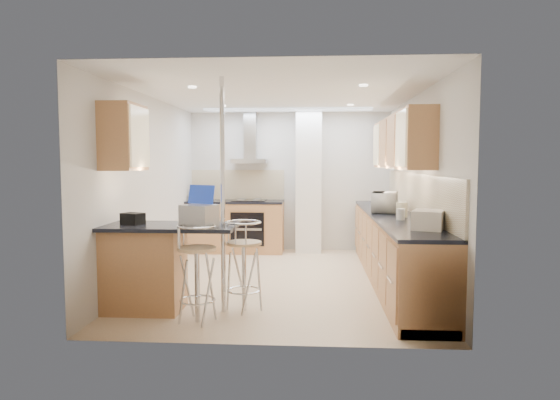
# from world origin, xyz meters

# --- Properties ---
(ground) EXTENTS (4.80, 4.80, 0.00)m
(ground) POSITION_xyz_m (0.00, 0.00, 0.00)
(ground) COLOR beige
(ground) RESTS_ON ground
(room_shell) EXTENTS (3.64, 4.84, 2.51)m
(room_shell) POSITION_xyz_m (0.32, 0.38, 1.54)
(room_shell) COLOR silver
(room_shell) RESTS_ON ground
(right_counter) EXTENTS (0.63, 4.40, 0.92)m
(right_counter) POSITION_xyz_m (1.50, 0.00, 0.46)
(right_counter) COLOR tan
(right_counter) RESTS_ON ground
(back_counter) EXTENTS (1.70, 0.63, 0.92)m
(back_counter) POSITION_xyz_m (-0.95, 2.10, 0.46)
(back_counter) COLOR tan
(back_counter) RESTS_ON ground
(peninsula) EXTENTS (1.47, 0.72, 0.94)m
(peninsula) POSITION_xyz_m (-1.12, -1.45, 0.48)
(peninsula) COLOR tan
(peninsula) RESTS_ON ground
(microwave) EXTENTS (0.42, 0.55, 0.28)m
(microwave) POSITION_xyz_m (1.41, 0.21, 1.06)
(microwave) COLOR silver
(microwave) RESTS_ON right_counter
(laptop) EXTENTS (0.41, 0.37, 0.23)m
(laptop) POSITION_xyz_m (-0.75, -1.62, 1.06)
(laptop) COLOR #A2A5AA
(laptop) RESTS_ON peninsula
(bag) EXTENTS (0.27, 0.24, 0.12)m
(bag) POSITION_xyz_m (-1.52, -1.42, 1.00)
(bag) COLOR black
(bag) RESTS_ON peninsula
(bar_stool_near) EXTENTS (0.44, 0.44, 1.00)m
(bar_stool_near) POSITION_xyz_m (-0.73, -1.81, 0.50)
(bar_stool_near) COLOR tan
(bar_stool_near) RESTS_ON ground
(bar_stool_end) EXTENTS (0.52, 0.52, 0.99)m
(bar_stool_end) POSITION_xyz_m (-0.32, -1.39, 0.49)
(bar_stool_end) COLOR tan
(bar_stool_end) RESTS_ON ground
(jar_a) EXTENTS (0.13, 0.13, 0.18)m
(jar_a) POSITION_xyz_m (1.58, 0.69, 1.01)
(jar_a) COLOR white
(jar_a) RESTS_ON right_counter
(jar_b) EXTENTS (0.14, 0.14, 0.16)m
(jar_b) POSITION_xyz_m (1.51, 0.39, 1.00)
(jar_b) COLOR white
(jar_b) RESTS_ON right_counter
(jar_c) EXTENTS (0.17, 0.17, 0.19)m
(jar_c) POSITION_xyz_m (1.54, -0.36, 1.01)
(jar_c) COLOR #B5B191
(jar_c) RESTS_ON right_counter
(jar_d) EXTENTS (0.12, 0.12, 0.14)m
(jar_d) POSITION_xyz_m (1.47, -0.67, 0.99)
(jar_d) COLOR silver
(jar_d) RESTS_ON right_counter
(bread_bin) EXTENTS (0.41, 0.45, 0.20)m
(bread_bin) POSITION_xyz_m (1.61, -1.48, 1.02)
(bread_bin) COLOR white
(bread_bin) RESTS_ON right_counter
(kettle) EXTENTS (0.16, 0.16, 0.23)m
(kettle) POSITION_xyz_m (-1.64, 2.02, 1.03)
(kettle) COLOR #A7AAAC
(kettle) RESTS_ON back_counter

